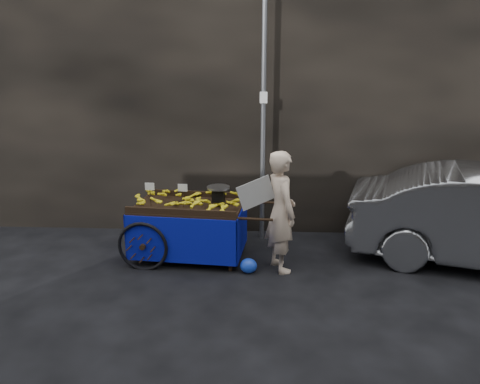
{
  "coord_description": "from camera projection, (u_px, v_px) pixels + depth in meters",
  "views": [
    {
      "loc": [
        0.31,
        -6.32,
        2.99
      ],
      "look_at": [
        -0.04,
        0.5,
        1.04
      ],
      "focal_mm": 35.0,
      "sensor_mm": 36.0,
      "label": 1
    }
  ],
  "objects": [
    {
      "name": "banana_cart",
      "position": [
        185.0,
        210.0,
        7.15
      ],
      "size": [
        2.35,
        1.27,
        1.23
      ],
      "rotation": [
        0.0,
        0.0,
        -0.09
      ],
      "color": "black",
      "rests_on": "ground"
    },
    {
      "name": "vendor",
      "position": [
        281.0,
        212.0,
        6.69
      ],
      "size": [
        0.96,
        0.76,
        1.77
      ],
      "rotation": [
        0.0,
        0.0,
        1.96
      ],
      "color": "beige",
      "rests_on": "ground"
    },
    {
      "name": "plastic_bag",
      "position": [
        249.0,
        266.0,
        6.75
      ],
      "size": [
        0.25,
        0.2,
        0.22
      ],
      "primitive_type": "ellipsoid",
      "color": "blue",
      "rests_on": "ground"
    },
    {
      "name": "street_pole",
      "position": [
        263.0,
        122.0,
        7.59
      ],
      "size": [
        0.12,
        0.1,
        4.0
      ],
      "color": "slate",
      "rests_on": "ground"
    },
    {
      "name": "ground",
      "position": [
        241.0,
        269.0,
        6.9
      ],
      "size": [
        80.0,
        80.0,
        0.0
      ],
      "primitive_type": "plane",
      "color": "black",
      "rests_on": "ground"
    },
    {
      "name": "building_wall",
      "position": [
        269.0,
        86.0,
        8.69
      ],
      "size": [
        13.5,
        2.0,
        5.0
      ],
      "color": "black",
      "rests_on": "ground"
    }
  ]
}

